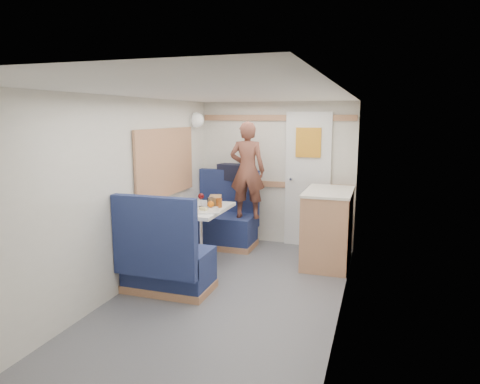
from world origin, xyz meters
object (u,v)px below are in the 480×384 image
(tray, at_px, (208,211))
(bench_near, at_px, (166,264))
(duffel_bag, at_px, (235,172))
(cheese_block, at_px, (203,209))
(dinette_table, at_px, (199,220))
(orange_fruit, at_px, (211,204))
(tumbler_left, at_px, (181,206))
(beer_glass, at_px, (219,203))
(bench_far, at_px, (224,224))
(pepper_grinder, at_px, (209,202))
(person, at_px, (247,170))
(wine_glass, at_px, (201,197))
(bread_loaf, at_px, (215,201))
(tumbler_right, at_px, (211,202))
(galley_counter, at_px, (328,227))

(tray, bearing_deg, bench_near, -103.91)
(duffel_bag, height_order, cheese_block, duffel_bag)
(dinette_table, distance_m, orange_fruit, 0.26)
(tumbler_left, xyz_separation_m, beer_glass, (0.36, 0.31, -0.00))
(bench_far, relative_size, pepper_grinder, 10.20)
(person, xyz_separation_m, tray, (-0.19, -0.93, -0.36))
(dinette_table, relative_size, duffel_bag, 1.94)
(duffel_bag, xyz_separation_m, tray, (0.10, -1.28, -0.28))
(dinette_table, relative_size, orange_fruit, 12.00)
(bench_far, bearing_deg, duffel_bag, 73.57)
(wine_glass, bearing_deg, dinette_table, -95.03)
(person, height_order, orange_fruit, person)
(dinette_table, xyz_separation_m, beer_glass, (0.22, 0.09, 0.21))
(dinette_table, distance_m, tray, 0.29)
(bench_far, height_order, duffel_bag, duffel_bag)
(dinette_table, xyz_separation_m, pepper_grinder, (0.07, 0.14, 0.21))
(wine_glass, relative_size, bread_loaf, 0.64)
(bench_far, bearing_deg, orange_fruit, -79.84)
(orange_fruit, xyz_separation_m, beer_glass, (0.07, 0.10, -0.00))
(bench_near, height_order, beer_glass, bench_near)
(person, height_order, tumbler_right, person)
(galley_counter, distance_m, tumbler_left, 1.80)
(wine_glass, distance_m, tumbler_left, 0.32)
(galley_counter, xyz_separation_m, orange_fruit, (-1.31, -0.57, 0.31))
(tray, relative_size, tumbler_right, 3.00)
(bench_far, relative_size, bench_near, 1.00)
(galley_counter, bearing_deg, wine_glass, -161.21)
(bench_near, xyz_separation_m, person, (0.37, 1.63, 0.79))
(galley_counter, bearing_deg, dinette_table, -159.46)
(person, bearing_deg, pepper_grinder, 59.30)
(cheese_block, distance_m, wine_glass, 0.29)
(bench_far, height_order, wine_glass, bench_far)
(duffel_bag, xyz_separation_m, tumbler_left, (-0.21, -1.34, -0.24))
(bench_near, bearing_deg, tray, 76.09)
(bench_far, distance_m, tumbler_left, 1.20)
(galley_counter, height_order, tray, galley_counter)
(beer_glass, bearing_deg, galley_counter, 20.50)
(tray, xyz_separation_m, cheese_block, (-0.04, -0.03, 0.02))
(tumbler_left, relative_size, pepper_grinder, 1.11)
(duffel_bag, distance_m, wine_glass, 1.08)
(person, distance_m, tumbler_left, 1.16)
(wine_glass, bearing_deg, pepper_grinder, 54.02)
(bench_near, height_order, bread_loaf, bench_near)
(bench_far, bearing_deg, wine_glass, -89.68)
(dinette_table, xyz_separation_m, tray, (0.17, -0.16, 0.16))
(tumbler_right, bearing_deg, bench_near, -97.16)
(tray, distance_m, wine_glass, 0.29)
(galley_counter, bearing_deg, duffel_bag, 157.73)
(bench_far, distance_m, cheese_block, 1.15)
(duffel_bag, bearing_deg, tray, -74.94)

